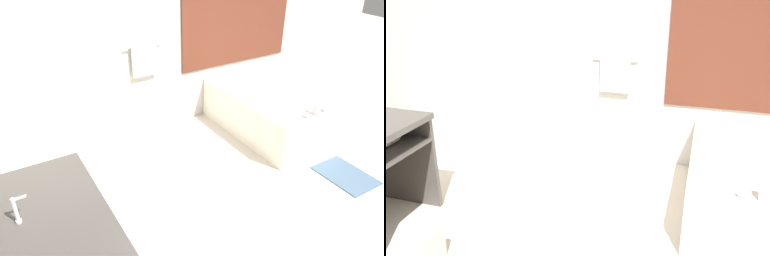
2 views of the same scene
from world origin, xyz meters
The scene contains 5 objects.
ground_plane centered at (0.00, 0.00, 0.00)m, with size 16.00×16.00×0.00m, color beige.
wall_back_with_blinds centered at (0.04, 2.23, 1.34)m, with size 7.40×0.13×2.70m.
sink_faucet centered at (-2.04, 0.13, 0.99)m, with size 0.09×0.04×0.18m.
bathtub centered at (1.08, 1.38, 0.29)m, with size 1.02×1.62×0.66m.
bath_mat centered at (1.12, 0.15, 0.01)m, with size 0.44×0.61×0.02m.
Camera 1 is at (-2.01, -1.80, 2.47)m, focal length 35.00 mm.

